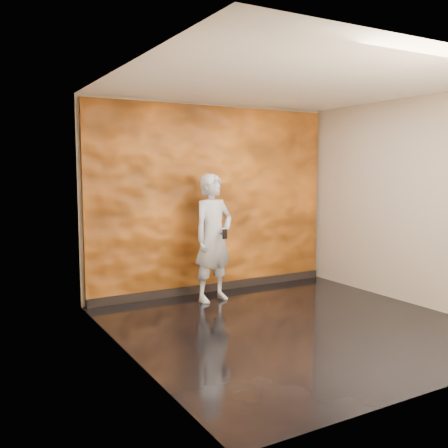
% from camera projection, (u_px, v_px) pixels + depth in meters
% --- Properties ---
extents(room, '(4.02, 4.02, 2.81)m').
position_uv_depth(room, '(295.00, 207.00, 5.75)').
color(room, black).
rests_on(room, ground).
extents(feature_wall, '(3.90, 0.06, 2.75)m').
position_uv_depth(feature_wall, '(214.00, 200.00, 7.45)').
color(feature_wall, orange).
rests_on(feature_wall, ground).
extents(baseboard, '(3.90, 0.04, 0.12)m').
position_uv_depth(baseboard, '(215.00, 287.00, 7.56)').
color(baseboard, black).
rests_on(baseboard, ground).
extents(man, '(0.72, 0.55, 1.77)m').
position_uv_depth(man, '(213.00, 238.00, 6.93)').
color(man, '#989DA8').
rests_on(man, ground).
extents(phone, '(0.07, 0.02, 0.13)m').
position_uv_depth(phone, '(225.00, 234.00, 6.71)').
color(phone, black).
rests_on(phone, man).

